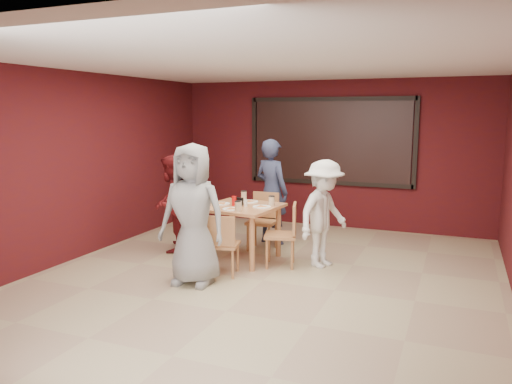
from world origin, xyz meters
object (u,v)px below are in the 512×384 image
at_px(chair_front, 222,242).
at_px(chair_right, 286,231).
at_px(chair_back, 264,217).
at_px(dining_table, 241,213).
at_px(diner_back, 272,192).
at_px(diner_right, 324,214).
at_px(diner_left, 171,203).
at_px(chair_left, 196,226).
at_px(diner_front, 193,214).

relative_size(chair_front, chair_right, 0.93).
xyz_separation_m(chair_front, chair_back, (-0.00, 1.53, 0.03)).
distance_m(dining_table, diner_back, 1.09).
relative_size(chair_front, diner_right, 0.55).
bearing_deg(chair_front, diner_left, 147.00).
relative_size(dining_table, diner_back, 0.65).
bearing_deg(diner_left, diner_right, 74.98).
distance_m(chair_back, diner_right, 1.30).
xyz_separation_m(dining_table, chair_back, (0.08, 0.71, -0.20)).
relative_size(chair_left, diner_right, 0.53).
relative_size(diner_front, diner_left, 1.18).
bearing_deg(chair_back, diner_front, -96.56).
distance_m(chair_back, chair_left, 1.13).
bearing_deg(chair_left, chair_back, 44.33).
height_order(chair_back, chair_left, chair_back).
relative_size(dining_table, chair_left, 1.41).
bearing_deg(dining_table, chair_back, 83.30).
bearing_deg(chair_front, diner_right, 39.95).
relative_size(chair_back, diner_back, 0.52).
relative_size(chair_right, diner_back, 0.52).
xyz_separation_m(diner_back, diner_left, (-1.30, -1.05, -0.11)).
bearing_deg(diner_back, dining_table, 106.59).
bearing_deg(chair_front, diner_back, 90.09).
height_order(dining_table, chair_right, dining_table).
height_order(chair_back, diner_left, diner_left).
xyz_separation_m(chair_front, chair_left, (-0.81, 0.74, -0.02)).
distance_m(chair_back, diner_front, 1.96).
height_order(dining_table, diner_right, diner_right).
bearing_deg(diner_front, chair_left, 113.86).
height_order(chair_front, diner_left, diner_left).
distance_m(chair_right, diner_right, 0.59).
height_order(dining_table, diner_front, diner_front).
relative_size(chair_back, diner_left, 0.59).
height_order(chair_back, diner_right, diner_right).
bearing_deg(diner_left, diner_front, 23.81).
bearing_deg(chair_right, diner_front, -127.05).
bearing_deg(diner_left, chair_front, 39.34).
bearing_deg(chair_left, diner_left, 167.92).
xyz_separation_m(dining_table, chair_right, (0.73, -0.06, -0.20)).
xyz_separation_m(dining_table, diner_left, (-1.22, 0.02, 0.05)).
bearing_deg(diner_front, dining_table, 79.58).
distance_m(chair_back, diner_back, 0.52).
relative_size(diner_left, diner_right, 1.00).
distance_m(chair_back, chair_right, 1.00).
bearing_deg(chair_right, chair_left, -179.04).
distance_m(dining_table, chair_back, 0.74).
xyz_separation_m(chair_right, diner_right, (0.50, 0.19, 0.25)).
bearing_deg(diner_back, chair_left, 76.09).
bearing_deg(diner_right, dining_table, 116.98).
xyz_separation_m(chair_back, chair_right, (0.64, -0.77, 0.00)).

